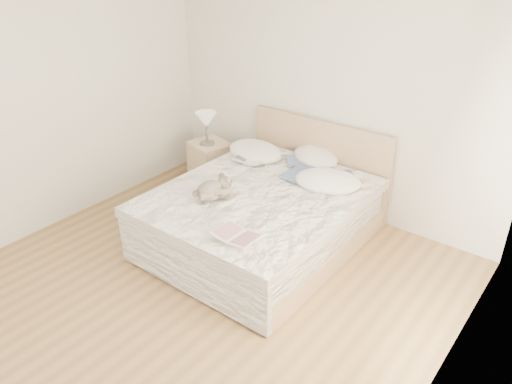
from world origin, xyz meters
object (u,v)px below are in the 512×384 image
nightstand (210,164)px  table_lamp (206,122)px  childrens_book (237,236)px  teddy_bear (210,194)px  bed (265,215)px  photo_book (250,160)px

nightstand → table_lamp: bearing=-89.5°
childrens_book → teddy_bear: teddy_bear is taller
bed → teddy_bear: 0.65m
table_lamp → photo_book: table_lamp is taller
bed → photo_book: (-0.49, 0.38, 0.32)m
table_lamp → teddy_bear: table_lamp is taller
table_lamp → teddy_bear: size_ratio=1.20×
photo_book → childrens_book: bearing=-65.5°
bed → table_lamp: size_ratio=5.52×
photo_book → bed: bearing=-47.9°
nightstand → teddy_bear: (0.99, -1.08, 0.37)m
childrens_book → table_lamp: bearing=140.1°
photo_book → teddy_bear: 0.89m
nightstand → bed: bearing=-25.1°
childrens_book → nightstand: bearing=139.3°
teddy_bear → childrens_book: bearing=-19.3°
nightstand → photo_book: (0.77, -0.21, 0.35)m
bed → table_lamp: (-1.26, 0.55, 0.53)m
table_lamp → teddy_bear: 1.45m
nightstand → childrens_book: childrens_book is taller
bed → photo_book: bed is taller
teddy_bear → table_lamp: bearing=144.7°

